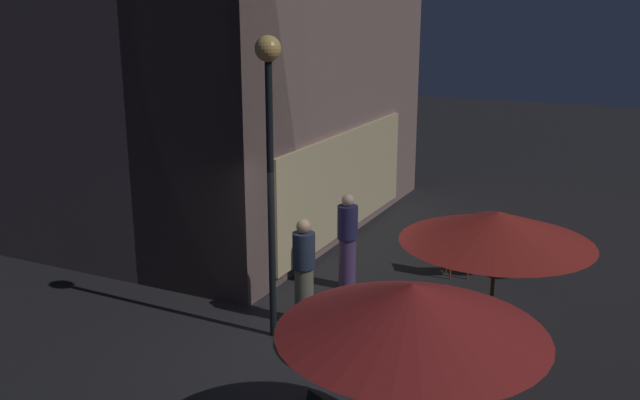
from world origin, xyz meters
The scene contains 11 objects.
ground_plane centered at (0.00, 0.00, 0.00)m, with size 60.00×60.00×0.00m, color black.
cafe_building centered at (3.75, 4.00, 4.57)m, with size 8.59×8.45×9.15m.
street_lamp_near_corner centered at (0.32, 0.53, 3.18)m, with size 0.36×0.36×4.37m.
cafe_table_1 centered at (0.64, -2.58, 0.58)m, with size 0.75×0.75×0.79m.
cafe_table_2 centered at (4.20, -1.99, 0.50)m, with size 0.69×0.69×0.71m.
patio_umbrella_0 centered at (-2.11, -2.37, 1.98)m, with size 2.60×2.60×2.23m.
patio_umbrella_1 centered at (0.64, -2.58, 2.02)m, with size 2.47×2.47×2.23m.
cafe_chair_1 centered at (4.95, -1.57, 0.57)m, with size 0.55×0.55×0.93m.
cafe_chair_2 centered at (3.80, -1.23, 0.59)m, with size 0.53×0.53×0.99m.
patron_standing_0 centered at (0.90, 0.31, 0.84)m, with size 0.35×0.35×1.67m.
patron_standing_1 centered at (2.50, 0.28, 0.85)m, with size 0.35×0.35×1.68m.
Camera 1 is at (-7.86, -4.19, 4.68)m, focal length 38.82 mm.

